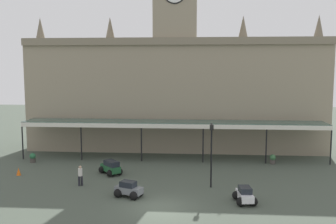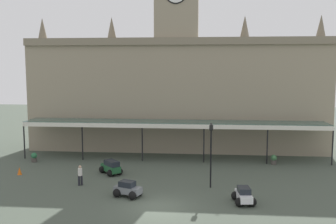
# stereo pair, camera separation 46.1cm
# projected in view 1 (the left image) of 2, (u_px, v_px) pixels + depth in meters

# --- Properties ---
(ground_plane) EXTENTS (140.00, 140.00, 0.00)m
(ground_plane) POSITION_uv_depth(u_px,v_px,m) (160.00, 207.00, 26.25)
(ground_plane) COLOR #444D41
(station_building) EXTENTS (34.01, 5.73, 21.56)m
(station_building) POSITION_uv_depth(u_px,v_px,m) (176.00, 87.00, 44.35)
(station_building) COLOR gray
(station_building) RESTS_ON ground
(entrance_canopy) EXTENTS (31.66, 3.26, 3.98)m
(entrance_canopy) POSITION_uv_depth(u_px,v_px,m) (173.00, 123.00, 39.76)
(entrance_canopy) COLOR #38564C
(entrance_canopy) RESTS_ON ground
(car_green_estate) EXTENTS (2.34, 2.40, 1.27)m
(car_green_estate) POSITION_uv_depth(u_px,v_px,m) (111.00, 168.00, 34.29)
(car_green_estate) COLOR #1E512D
(car_green_estate) RESTS_ON ground
(car_white_sedan) EXTENTS (1.67, 2.14, 1.19)m
(car_white_sedan) POSITION_uv_depth(u_px,v_px,m) (245.00, 196.00, 27.03)
(car_white_sedan) COLOR silver
(car_white_sedan) RESTS_ON ground
(car_grey_sedan) EXTENTS (2.23, 1.93, 1.19)m
(car_grey_sedan) POSITION_uv_depth(u_px,v_px,m) (129.00, 190.00, 28.29)
(car_grey_sedan) COLOR slate
(car_grey_sedan) RESTS_ON ground
(pedestrian_beside_cars) EXTENTS (0.35, 0.34, 1.67)m
(pedestrian_beside_cars) POSITION_uv_depth(u_px,v_px,m) (80.00, 175.00, 30.91)
(pedestrian_beside_cars) COLOR black
(pedestrian_beside_cars) RESTS_ON ground
(victorian_lamppost) EXTENTS (0.30, 0.30, 5.24)m
(victorian_lamppost) POSITION_uv_depth(u_px,v_px,m) (211.00, 148.00, 30.23)
(victorian_lamppost) COLOR black
(victorian_lamppost) RESTS_ON ground
(traffic_cone) EXTENTS (0.40, 0.40, 0.68)m
(traffic_cone) POSITION_uv_depth(u_px,v_px,m) (19.00, 171.00, 34.00)
(traffic_cone) COLOR orange
(traffic_cone) RESTS_ON ground
(planter_by_canopy) EXTENTS (0.60, 0.60, 0.96)m
(planter_by_canopy) POSITION_uv_depth(u_px,v_px,m) (33.00, 158.00, 38.60)
(planter_by_canopy) COLOR #47423D
(planter_by_canopy) RESTS_ON ground
(planter_forecourt_centre) EXTENTS (0.60, 0.60, 0.96)m
(planter_forecourt_centre) POSITION_uv_depth(u_px,v_px,m) (273.00, 159.00, 37.99)
(planter_forecourt_centre) COLOR #47423D
(planter_forecourt_centre) RESTS_ON ground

